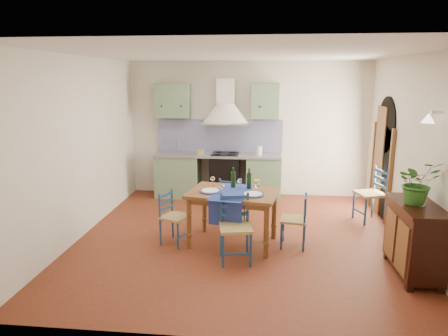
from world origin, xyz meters
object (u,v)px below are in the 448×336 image
at_px(dining_table, 233,198).
at_px(potted_plant, 418,182).
at_px(sideboard, 415,237).
at_px(chair_near, 235,227).

relative_size(dining_table, potted_plant, 2.57).
xyz_separation_m(dining_table, sideboard, (2.35, -0.73, -0.21)).
bearing_deg(chair_near, dining_table, 97.74).
height_order(dining_table, chair_near, dining_table).
height_order(dining_table, sideboard, dining_table).
bearing_deg(dining_table, chair_near, -82.26).
distance_m(dining_table, sideboard, 2.47).
height_order(chair_near, potted_plant, potted_plant).
xyz_separation_m(chair_near, potted_plant, (2.24, -0.15, 0.73)).
relative_size(chair_near, potted_plant, 1.68).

